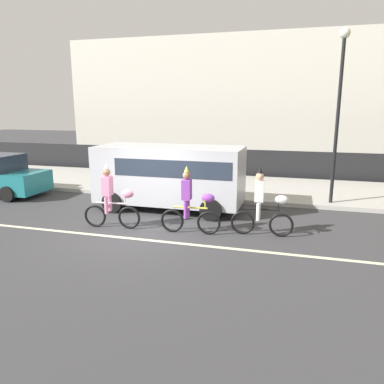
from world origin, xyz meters
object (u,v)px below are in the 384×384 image
Objects in this scene: parade_cyclist_pink at (112,200)px; parade_cyclist_zebra at (263,206)px; parade_cyclist_purple at (191,204)px; street_lamp_post at (340,92)px; parked_van_silver at (172,173)px.

parade_cyclist_pink is 4.33m from parade_cyclist_zebra.
parade_cyclist_purple is 0.33× the size of street_lamp_post.
parade_cyclist_pink is at bearing -111.90° from parked_van_silver.
parade_cyclist_zebra is 0.38× the size of parked_van_silver.
parked_van_silver is at bearing 149.15° from parade_cyclist_zebra.
parade_cyclist_purple is 6.58m from street_lamp_post.
street_lamp_post reaches higher than parade_cyclist_zebra.
street_lamp_post is at bearing 45.93° from parade_cyclist_purple.
parade_cyclist_purple is at bearing -134.07° from street_lamp_post.
parade_cyclist_purple is 1.00× the size of parade_cyclist_zebra.
parade_cyclist_pink is at bearing -145.95° from street_lamp_post.
street_lamp_post reaches higher than parked_van_silver.
parade_cyclist_purple is 2.73m from parked_van_silver.
parade_cyclist_purple is (2.35, 0.15, 0.00)m from parade_cyclist_pink.
parked_van_silver reaches higher than parade_cyclist_zebra.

